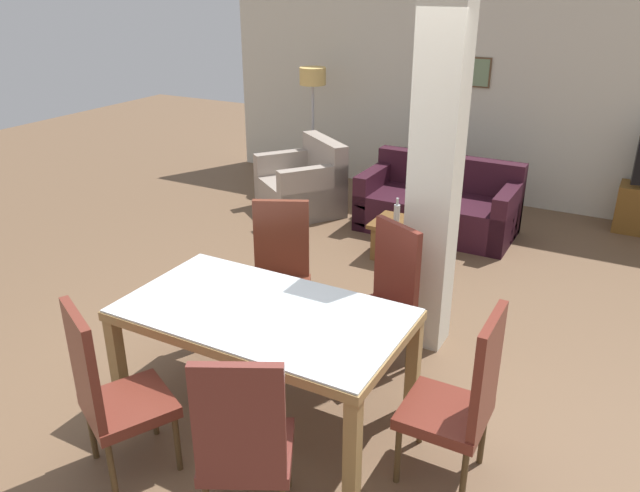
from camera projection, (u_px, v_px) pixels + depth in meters
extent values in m
plane|color=brown|center=(267.00, 409.00, 4.19)|extent=(18.00, 18.00, 0.00)
cube|color=beige|center=(485.00, 93.00, 7.68)|extent=(7.20, 0.06, 2.70)
cube|color=brown|center=(473.00, 72.00, 7.61)|extent=(0.44, 0.02, 0.36)
cube|color=gray|center=(473.00, 72.00, 7.60)|extent=(0.40, 0.01, 0.32)
cube|color=beige|center=(435.00, 177.00, 4.48)|extent=(0.34, 0.28, 2.70)
cube|color=#9A7745|center=(217.00, 352.00, 3.52)|extent=(1.80, 0.06, 0.06)
cube|color=#9A7745|center=(301.00, 285.00, 4.28)|extent=(1.80, 0.06, 0.06)
cube|color=#9A7745|center=(157.00, 285.00, 4.28)|extent=(0.06, 0.89, 0.06)
cube|color=#9A7745|center=(392.00, 352.00, 3.52)|extent=(0.06, 0.89, 0.06)
cube|color=silver|center=(263.00, 310.00, 3.89)|extent=(1.78, 0.99, 0.01)
cube|color=#9A7745|center=(118.00, 365.00, 4.06)|extent=(0.08, 0.08, 0.69)
cube|color=#9A7745|center=(352.00, 453.00, 3.32)|extent=(0.08, 0.08, 0.69)
cube|color=#9A7745|center=(205.00, 306.00, 4.79)|extent=(0.08, 0.08, 0.69)
cube|color=#9A7745|center=(413.00, 367.00, 4.04)|extent=(0.08, 0.08, 0.69)
cube|color=maroon|center=(444.00, 413.00, 3.50)|extent=(0.46, 0.46, 0.07)
cube|color=maroon|center=(487.00, 371.00, 3.27)|extent=(0.05, 0.44, 0.64)
cylinder|color=#48351D|center=(398.00, 455.00, 3.52)|extent=(0.04, 0.04, 0.39)
cylinder|color=#48351D|center=(421.00, 416.00, 3.82)|extent=(0.04, 0.04, 0.39)
cylinder|color=#48351D|center=(464.00, 479.00, 3.35)|extent=(0.04, 0.04, 0.39)
cylinder|color=#48351D|center=(483.00, 436.00, 3.66)|extent=(0.04, 0.04, 0.39)
cube|color=maroon|center=(129.00, 405.00, 3.56)|extent=(0.62, 0.62, 0.07)
cube|color=maroon|center=(83.00, 365.00, 3.31)|extent=(0.41, 0.24, 0.64)
cylinder|color=#48351D|center=(154.00, 408.00, 3.89)|extent=(0.04, 0.04, 0.39)
cylinder|color=#48351D|center=(177.00, 443.00, 3.61)|extent=(0.04, 0.04, 0.39)
cylinder|color=#48351D|center=(92.00, 431.00, 3.70)|extent=(0.04, 0.04, 0.39)
cylinder|color=#48351D|center=(112.00, 470.00, 3.41)|extent=(0.04, 0.04, 0.39)
cube|color=brown|center=(248.00, 451.00, 3.22)|extent=(0.62, 0.62, 0.07)
cube|color=brown|center=(239.00, 422.00, 2.89)|extent=(0.41, 0.25, 0.64)
cylinder|color=#48351D|center=(220.00, 459.00, 3.49)|extent=(0.04, 0.04, 0.39)
cylinder|color=#48351D|center=(288.00, 460.00, 3.48)|extent=(0.04, 0.04, 0.39)
cube|color=maroon|center=(373.00, 317.00, 4.49)|extent=(0.62, 0.62, 0.07)
cube|color=maroon|center=(397.00, 266.00, 4.45)|extent=(0.41, 0.24, 0.64)
cylinder|color=#48351D|center=(368.00, 364.00, 4.34)|extent=(0.04, 0.04, 0.39)
cylinder|color=#48351D|center=(336.00, 340.00, 4.62)|extent=(0.04, 0.04, 0.39)
cylinder|color=#48351D|center=(408.00, 347.00, 4.53)|extent=(0.04, 0.04, 0.39)
cylinder|color=#48351D|center=(375.00, 325.00, 4.82)|extent=(0.04, 0.04, 0.39)
cube|color=brown|center=(280.00, 290.00, 4.87)|extent=(0.62, 0.62, 0.07)
cube|color=brown|center=(281.00, 238.00, 4.92)|extent=(0.41, 0.24, 0.64)
cylinder|color=#48351D|center=(303.00, 329.00, 4.78)|extent=(0.04, 0.04, 0.39)
cylinder|color=#48351D|center=(253.00, 327.00, 4.79)|extent=(0.04, 0.04, 0.39)
cylinder|color=#48351D|center=(306.00, 305.00, 5.13)|extent=(0.04, 0.04, 0.39)
cylinder|color=#48351D|center=(260.00, 304.00, 5.14)|extent=(0.04, 0.04, 0.39)
cube|color=#32121E|center=(437.00, 214.00, 7.03)|extent=(1.70, 0.88, 0.42)
cube|color=#32121E|center=(449.00, 172.00, 7.16)|extent=(1.70, 0.18, 0.39)
cube|color=#32121E|center=(507.00, 217.00, 6.65)|extent=(0.16, 0.88, 0.63)
cube|color=#32121E|center=(374.00, 195.00, 7.33)|extent=(0.16, 0.88, 0.63)
cube|color=#A29386|center=(300.00, 196.00, 7.65)|extent=(1.26, 1.24, 0.40)
cube|color=#A29386|center=(325.00, 158.00, 7.61)|extent=(0.86, 0.70, 0.48)
cube|color=#A29386|center=(313.00, 195.00, 7.27)|extent=(0.62, 0.77, 0.66)
cube|color=#A29386|center=(287.00, 177.00, 7.93)|extent=(0.62, 0.77, 0.66)
cube|color=brown|center=(403.00, 224.00, 6.31)|extent=(0.60, 0.50, 0.04)
cube|color=brown|center=(402.00, 242.00, 6.39)|extent=(0.52, 0.42, 0.35)
cylinder|color=#B2B7BC|center=(397.00, 213.00, 6.31)|extent=(0.06, 0.06, 0.17)
cylinder|color=#B2B7BC|center=(397.00, 202.00, 6.26)|extent=(0.03, 0.03, 0.06)
cylinder|color=#B7B7BC|center=(398.00, 199.00, 6.25)|extent=(0.03, 0.03, 0.01)
cylinder|color=#B7B7BC|center=(313.00, 184.00, 8.69)|extent=(0.31, 0.31, 0.02)
cylinder|color=#B7B7BC|center=(313.00, 136.00, 8.42)|extent=(0.04, 0.04, 1.35)
cylinder|color=#E5BC66|center=(313.00, 76.00, 8.11)|extent=(0.35, 0.35, 0.22)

